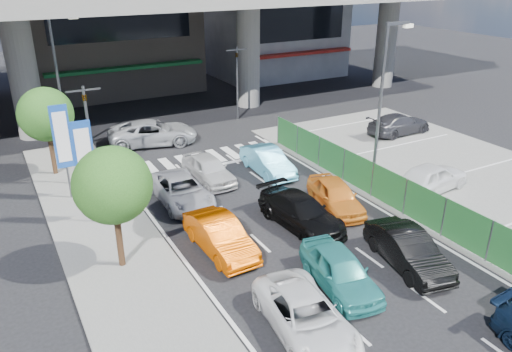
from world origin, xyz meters
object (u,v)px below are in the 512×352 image
sedan_white_mid_left (306,316)px  traffic_light_right (237,65)px  wagon_silver_front_left (181,190)px  street_lamp_right (384,89)px  sedan_black_mid (301,212)px  taxi_orange_right (336,196)px  hatch_black_mid_right (408,250)px  parked_sedan_white (431,177)px  taxi_orange_left (220,236)px  crossing_wagon_silver (153,133)px  tree_near (113,186)px  taxi_teal_mid (340,270)px  street_lamp_left (60,73)px  signboard_far (62,140)px  tree_far (46,115)px  parked_sedan_dgrey (399,124)px  sedan_white_front_mid (208,169)px  signboard_near (85,159)px  traffic_cone (393,196)px  kei_truck_front_right (267,161)px  traffic_light_left (86,112)px

sedan_white_mid_left → traffic_light_right: bearing=75.4°
wagon_silver_front_left → street_lamp_right: bearing=-11.2°
sedan_black_mid → taxi_orange_right: 2.38m
sedan_white_mid_left → sedan_black_mid: size_ratio=0.96×
sedan_black_mid → wagon_silver_front_left: size_ratio=1.02×
sedan_white_mid_left → hatch_black_mid_right: bearing=19.8°
parked_sedan_white → taxi_orange_left: bearing=83.4°
traffic_light_right → crossing_wagon_silver: traffic_light_right is taller
tree_near → taxi_teal_mid: tree_near is taller
street_lamp_left → tree_near: (-0.67, -14.00, -1.38)m
signboard_far → taxi_teal_mid: signboard_far is taller
sedan_white_mid_left → tree_far: bearing=113.1°
street_lamp_left → taxi_orange_right: 17.28m
street_lamp_right → taxi_teal_mid: street_lamp_right is taller
crossing_wagon_silver → parked_sedan_dgrey: 16.07m
sedan_white_front_mid → signboard_near: bearing=-166.7°
parked_sedan_white → traffic_cone: 2.72m
traffic_light_right → sedan_white_front_mid: (-6.39, -9.23, -3.25)m
signboard_near → crossing_wagon_silver: bearing=57.3°
hatch_black_mid_right → traffic_cone: 5.20m
signboard_near → parked_sedan_dgrey: (20.52, 2.75, -2.33)m
signboard_far → taxi_teal_mid: (6.99, -11.94, -2.37)m
parked_sedan_white → signboard_far: bearing=57.4°
hatch_black_mid_right → sedan_black_mid: bearing=122.7°
taxi_orange_right → kei_truck_front_right: (-0.59, 5.25, -0.00)m
signboard_far → sedan_white_mid_left: bearing=-70.9°
taxi_orange_right → crossing_wagon_silver: crossing_wagon_silver is taller
hatch_black_mid_right → kei_truck_front_right: 10.35m
taxi_teal_mid → tree_near: bearing=151.3°
traffic_light_right → tree_near: traffic_light_right is taller
tree_near → traffic_cone: 12.98m
traffic_cone → parked_sedan_dgrey: bearing=44.9°
wagon_silver_front_left → kei_truck_front_right: size_ratio=1.10×
traffic_cone → traffic_light_left: bearing=142.8°
hatch_black_mid_right → wagon_silver_front_left: bearing=131.8°
street_lamp_left → taxi_orange_right: bearing=-56.4°
sedan_black_mid → parked_sedan_dgrey: parked_sedan_dgrey is taller
sedan_black_mid → sedan_white_front_mid: (-1.54, 6.36, 0.01)m
wagon_silver_front_left → traffic_light_left: bearing=129.1°
street_lamp_right → sedan_white_mid_left: (-10.16, -8.32, -4.15)m
parked_sedan_white → traffic_cone: size_ratio=5.73×
taxi_teal_mid → crossing_wagon_silver: 17.73m
traffic_light_right → wagon_silver_front_left: bearing=-128.1°
tree_far → traffic_cone: bearing=-40.5°
taxi_orange_right → sedan_white_front_mid: 6.93m
tree_far → kei_truck_front_right: 11.75m
traffic_light_right → kei_truck_front_right: bearing=-107.8°
taxi_teal_mid → kei_truck_front_right: (2.97, 10.20, -0.00)m
signboard_far → tree_far: size_ratio=0.98×
signboard_near → taxi_teal_mid: size_ratio=1.16×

